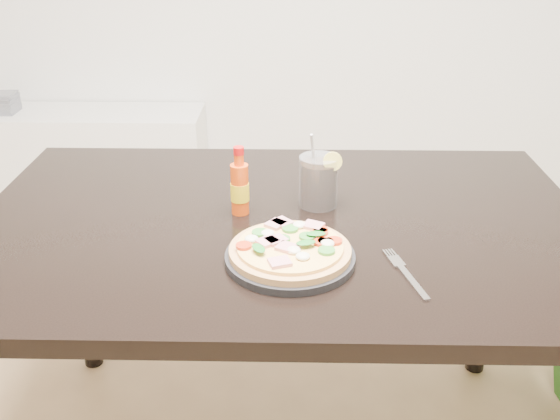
{
  "coord_description": "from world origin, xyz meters",
  "views": [
    {
      "loc": [
        0.34,
        -0.81,
        1.39
      ],
      "look_at": [
        0.32,
        0.33,
        0.83
      ],
      "focal_mm": 40.0,
      "sensor_mm": 36.0,
      "label": 1
    }
  ],
  "objects_px": {
    "plate": "(290,258)",
    "cola_cup": "(318,182)",
    "pizza": "(290,248)",
    "media_console": "(64,160)",
    "dining_table": "(281,250)",
    "fork": "(404,272)",
    "hot_sauce_bottle": "(240,187)"
  },
  "relations": [
    {
      "from": "plate",
      "to": "cola_cup",
      "type": "height_order",
      "value": "cola_cup"
    },
    {
      "from": "pizza",
      "to": "media_console",
      "type": "distance_m",
      "value": 2.2
    },
    {
      "from": "pizza",
      "to": "cola_cup",
      "type": "bearing_deg",
      "value": 76.25
    },
    {
      "from": "dining_table",
      "to": "fork",
      "type": "relative_size",
      "value": 7.52
    },
    {
      "from": "dining_table",
      "to": "fork",
      "type": "height_order",
      "value": "fork"
    },
    {
      "from": "pizza",
      "to": "dining_table",
      "type": "bearing_deg",
      "value": 96.75
    },
    {
      "from": "dining_table",
      "to": "pizza",
      "type": "relative_size",
      "value": 5.76
    },
    {
      "from": "hot_sauce_bottle",
      "to": "media_console",
      "type": "bearing_deg",
      "value": 122.75
    },
    {
      "from": "plate",
      "to": "pizza",
      "type": "height_order",
      "value": "pizza"
    },
    {
      "from": "dining_table",
      "to": "plate",
      "type": "xyz_separation_m",
      "value": [
        0.02,
        -0.19,
        0.09
      ]
    },
    {
      "from": "plate",
      "to": "hot_sauce_bottle",
      "type": "relative_size",
      "value": 1.61
    },
    {
      "from": "cola_cup",
      "to": "media_console",
      "type": "height_order",
      "value": "cola_cup"
    },
    {
      "from": "pizza",
      "to": "media_console",
      "type": "relative_size",
      "value": 0.17
    },
    {
      "from": "plate",
      "to": "media_console",
      "type": "distance_m",
      "value": 2.2
    },
    {
      "from": "plate",
      "to": "hot_sauce_bottle",
      "type": "height_order",
      "value": "hot_sauce_bottle"
    },
    {
      "from": "pizza",
      "to": "cola_cup",
      "type": "distance_m",
      "value": 0.27
    },
    {
      "from": "plate",
      "to": "hot_sauce_bottle",
      "type": "xyz_separation_m",
      "value": [
        -0.12,
        0.22,
        0.06
      ]
    },
    {
      "from": "dining_table",
      "to": "media_console",
      "type": "relative_size",
      "value": 1.0
    },
    {
      "from": "dining_table",
      "to": "plate",
      "type": "distance_m",
      "value": 0.21
    },
    {
      "from": "media_console",
      "to": "plate",
      "type": "bearing_deg",
      "value": -57.78
    },
    {
      "from": "dining_table",
      "to": "plate",
      "type": "bearing_deg",
      "value": -83.55
    },
    {
      "from": "dining_table",
      "to": "cola_cup",
      "type": "height_order",
      "value": "cola_cup"
    },
    {
      "from": "dining_table",
      "to": "plate",
      "type": "height_order",
      "value": "plate"
    },
    {
      "from": "pizza",
      "to": "fork",
      "type": "distance_m",
      "value": 0.23
    },
    {
      "from": "pizza",
      "to": "plate",
      "type": "bearing_deg",
      "value": -103.19
    },
    {
      "from": "hot_sauce_bottle",
      "to": "cola_cup",
      "type": "xyz_separation_m",
      "value": [
        0.18,
        0.05,
        -0.01
      ]
    },
    {
      "from": "plate",
      "to": "hot_sauce_bottle",
      "type": "bearing_deg",
      "value": 118.13
    },
    {
      "from": "dining_table",
      "to": "plate",
      "type": "relative_size",
      "value": 5.37
    },
    {
      "from": "hot_sauce_bottle",
      "to": "cola_cup",
      "type": "bearing_deg",
      "value": 14.81
    },
    {
      "from": "pizza",
      "to": "media_console",
      "type": "height_order",
      "value": "pizza"
    },
    {
      "from": "cola_cup",
      "to": "fork",
      "type": "height_order",
      "value": "cola_cup"
    },
    {
      "from": "dining_table",
      "to": "pizza",
      "type": "xyz_separation_m",
      "value": [
        0.02,
        -0.19,
        0.11
      ]
    }
  ]
}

